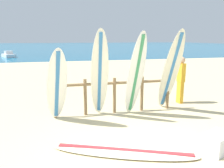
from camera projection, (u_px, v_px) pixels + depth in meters
ocean_water at (62, 46)px, 58.88m from camera, size 120.00×80.00×0.01m
surfboard_rack at (114, 91)px, 6.40m from camera, size 3.47×0.09×1.03m
surfboard_leaning_far_left at (57, 86)px, 5.55m from camera, size 0.66×0.94×1.95m
surfboard_leaning_left at (100, 75)px, 5.87m from camera, size 0.53×0.95×2.40m
surfboard_leaning_center_left at (136, 75)px, 6.01m from camera, size 0.63×0.83×2.34m
surfboard_leaning_center at (171, 72)px, 6.37m from camera, size 0.52×1.14×2.40m
surfboard_lying_on_sand at (124, 151)px, 4.23m from camera, size 2.80×1.59×0.08m
beachgoer_standing at (181, 78)px, 7.33m from camera, size 0.21×0.27×1.55m
small_boat_offshore at (9, 55)px, 25.09m from camera, size 1.84×2.28×0.71m
cooler_box at (217, 143)px, 4.26m from camera, size 0.71×0.60×0.36m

